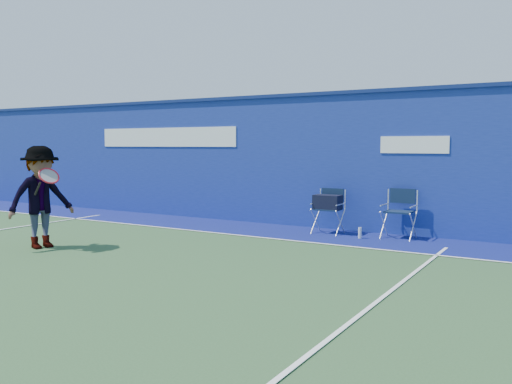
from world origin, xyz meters
The scene contains 8 objects.
ground centered at (0.00, 0.00, 0.00)m, with size 80.00×80.00×0.00m, color #2E4F2A.
stadium_wall centered at (0.00, 5.20, 1.55)m, with size 24.00×0.50×3.08m.
out_of_bounds_strip centered at (0.00, 4.10, 0.00)m, with size 24.00×1.80×0.01m, color navy.
court_lines centered at (0.00, 0.60, 0.01)m, with size 24.00×12.00×0.01m.
directors_chair_left centered at (1.95, 4.43, 0.40)m, with size 0.57×0.51×0.96m.
directors_chair_right centered at (3.43, 4.60, 0.31)m, with size 0.60×0.54×1.00m.
water_bottle centered at (2.77, 4.16, 0.12)m, with size 0.07×0.07×0.23m, color silver.
tennis_player centered at (-1.95, 0.23, 0.94)m, with size 1.06×1.34×1.88m.
Camera 1 is at (6.51, -6.25, 1.90)m, focal length 38.00 mm.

